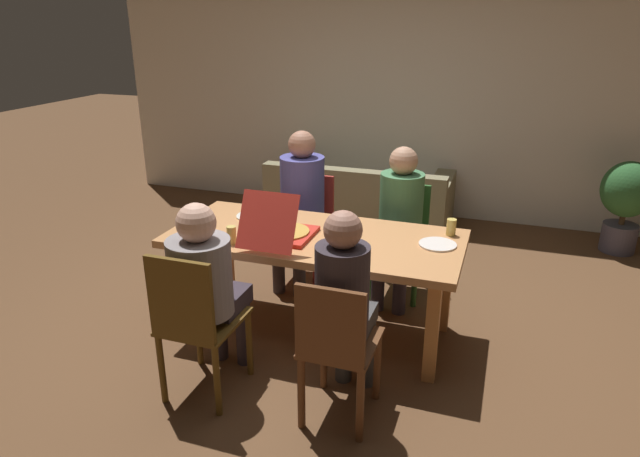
# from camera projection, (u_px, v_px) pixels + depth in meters

# --- Properties ---
(ground_plane) EXTENTS (20.00, 20.00, 0.00)m
(ground_plane) POSITION_uv_depth(u_px,v_px,m) (315.00, 330.00, 4.02)
(ground_plane) COLOR brown
(back_wall) EXTENTS (6.68, 0.12, 2.92)m
(back_wall) POSITION_uv_depth(u_px,v_px,m) (403.00, 79.00, 5.99)
(back_wall) COLOR white
(back_wall) RESTS_ON ground
(dining_table) EXTENTS (1.95, 0.88, 0.73)m
(dining_table) POSITION_uv_depth(u_px,v_px,m) (315.00, 246.00, 3.79)
(dining_table) COLOR tan
(dining_table) RESTS_ON ground
(chair_0) EXTENTS (0.41, 0.46, 0.93)m
(chair_0) POSITION_uv_depth(u_px,v_px,m) (194.00, 320.00, 3.14)
(chair_0) COLOR brown
(chair_0) RESTS_ON ground
(person_0) EXTENTS (0.36, 0.53, 1.17)m
(person_0) POSITION_uv_depth(u_px,v_px,m) (206.00, 280.00, 3.21)
(person_0) COLOR #372D37
(person_0) RESTS_ON ground
(chair_1) EXTENTS (0.40, 0.45, 0.85)m
(chair_1) POSITION_uv_depth(u_px,v_px,m) (401.00, 235.00, 4.48)
(chair_1) COLOR #316A2F
(chair_1) RESTS_ON ground
(person_1) EXTENTS (0.33, 0.55, 1.19)m
(person_1) POSITION_uv_depth(u_px,v_px,m) (399.00, 213.00, 4.27)
(person_1) COLOR #373140
(person_1) RESTS_ON ground
(chair_2) EXTENTS (0.38, 0.43, 0.87)m
(chair_2) POSITION_uv_depth(u_px,v_px,m) (337.00, 347.00, 2.96)
(chair_2) COLOR brown
(chair_2) RESTS_ON ground
(person_2) EXTENTS (0.29, 0.49, 1.20)m
(person_2) POSITION_uv_depth(u_px,v_px,m) (345.00, 297.00, 3.00)
(person_2) COLOR #424243
(person_2) RESTS_ON ground
(chair_3) EXTENTS (0.42, 0.44, 0.85)m
(chair_3) POSITION_uv_depth(u_px,v_px,m) (306.00, 224.00, 4.74)
(chair_3) COLOR #B0332C
(chair_3) RESTS_ON ground
(person_3) EXTENTS (0.36, 0.55, 1.26)m
(person_3) POSITION_uv_depth(u_px,v_px,m) (300.00, 196.00, 4.53)
(person_3) COLOR #41373E
(person_3) RESTS_ON ground
(pizza_box_0) EXTENTS (0.37, 0.54, 0.36)m
(pizza_box_0) POSITION_uv_depth(u_px,v_px,m) (282.00, 231.00, 3.68)
(pizza_box_0) COLOR red
(pizza_box_0) RESTS_ON dining_table
(plate_0) EXTENTS (0.21, 0.21, 0.01)m
(plate_0) POSITION_uv_depth(u_px,v_px,m) (346.00, 223.00, 3.95)
(plate_0) COLOR white
(plate_0) RESTS_ON dining_table
(plate_1) EXTENTS (0.24, 0.24, 0.01)m
(plate_1) POSITION_uv_depth(u_px,v_px,m) (438.00, 244.00, 3.59)
(plate_1) COLOR white
(plate_1) RESTS_ON dining_table
(plate_2) EXTENTS (0.25, 0.25, 0.03)m
(plate_2) POSITION_uv_depth(u_px,v_px,m) (253.00, 216.00, 4.09)
(plate_2) COLOR white
(plate_2) RESTS_ON dining_table
(drinking_glass_0) EXTENTS (0.06, 0.06, 0.11)m
(drinking_glass_0) POSITION_uv_depth(u_px,v_px,m) (451.00, 227.00, 3.74)
(drinking_glass_0) COLOR #DEC059
(drinking_glass_0) RESTS_ON dining_table
(drinking_glass_1) EXTENTS (0.06, 0.06, 0.12)m
(drinking_glass_1) POSITION_uv_depth(u_px,v_px,m) (231.00, 235.00, 3.60)
(drinking_glass_1) COLOR #DEC764
(drinking_glass_1) RESTS_ON dining_table
(couch) EXTENTS (1.85, 0.91, 0.69)m
(couch) POSITION_uv_depth(u_px,v_px,m) (360.00, 202.00, 5.94)
(couch) COLOR #847C5B
(couch) RESTS_ON ground
(potted_plant) EXTENTS (0.47, 0.47, 0.87)m
(potted_plant) POSITION_uv_depth(u_px,v_px,m) (626.00, 199.00, 5.18)
(potted_plant) COLOR #534E60
(potted_plant) RESTS_ON ground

